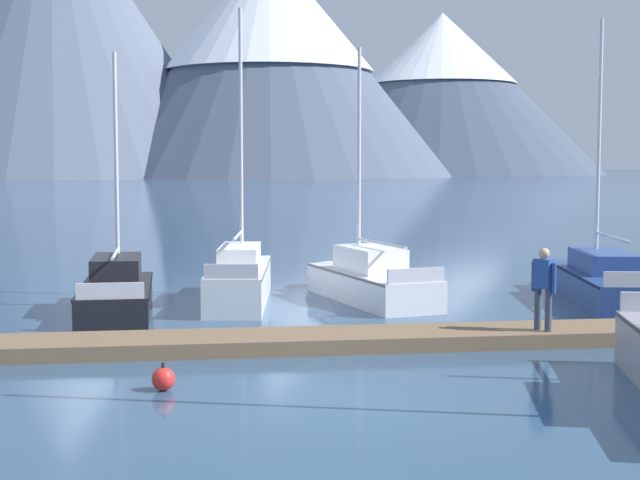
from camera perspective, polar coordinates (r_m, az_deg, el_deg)
The scene contains 11 objects.
ground_plane at distance 15.19m, azimuth 1.42°, elevation -9.48°, with size 700.00×700.00×0.00m, color #2D4C6B.
mountain_west_summit at distance 226.71m, azimuth -15.80°, elevation 12.51°, with size 87.81×87.81×66.84m.
mountain_central_massif at distance 217.70m, azimuth -3.11°, elevation 11.21°, with size 83.02×83.02×52.02m.
mountain_shoulder_ridge at distance 254.03m, azimuth 7.37°, elevation 8.98°, with size 84.73×84.73×42.24m.
dock at distance 19.05m, azimuth 0.37°, elevation -6.08°, with size 25.11×3.65×0.30m.
sailboat_mid_dock_port at distance 24.34m, azimuth -12.13°, elevation -2.92°, with size 2.17×6.70×6.46m.
sailboat_mid_dock_starboard at distance 25.40m, azimuth -4.82°, elevation -2.25°, with size 1.72×6.67×7.82m.
sailboat_far_berth at distance 25.59m, azimuth 2.67°, elevation -2.35°, with size 3.46×6.56×6.77m.
sailboat_end_of_dock at distance 26.65m, azimuth 16.55°, elevation -2.30°, with size 2.43×7.34×7.56m.
person_on_dock at distance 19.64m, azimuth 13.36°, elevation -2.58°, with size 0.40×0.49×1.69m.
mooring_buoy_channel_marker at distance 15.78m, azimuth -9.45°, elevation -8.28°, with size 0.38×0.38×0.46m.
Camera 1 is at (-1.28, -14.66, 3.76)m, focal length 52.95 mm.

